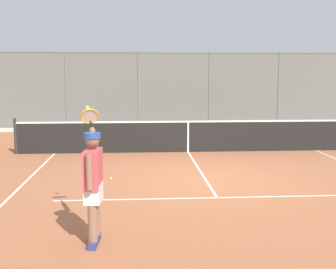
{
  "coord_description": "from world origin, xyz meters",
  "views": [
    {
      "loc": [
        1.51,
        9.61,
        2.4
      ],
      "look_at": [
        0.86,
        -0.03,
        1.05
      ],
      "focal_mm": 47.23,
      "sensor_mm": 36.0,
      "label": 1
    }
  ],
  "objects": [
    {
      "name": "court_line_markings",
      "position": [
        0.0,
        1.71,
        0.0
      ],
      "size": [
        8.1,
        9.17,
        0.01
      ],
      "color": "white",
      "rests_on": "ground"
    },
    {
      "name": "fence_backdrop",
      "position": [
        0.0,
        -9.65,
        1.31
      ],
      "size": [
        17.99,
        1.37,
        3.28
      ],
      "color": "slate",
      "rests_on": "ground"
    },
    {
      "name": "tennis_net",
      "position": [
        0.0,
        -3.64,
        0.49
      ],
      "size": [
        10.41,
        0.09,
        1.07
      ],
      "color": "#2D2D2D",
      "rests_on": "ground"
    },
    {
      "name": "tennis_player",
      "position": [
        2.15,
        3.55,
        0.93
      ],
      "size": [
        0.41,
        1.37,
        1.89
      ],
      "rotation": [
        0.0,
        0.0,
        -1.64
      ],
      "color": "navy",
      "rests_on": "ground"
    },
    {
      "name": "tennis_ball_mid_court",
      "position": [
        2.15,
        -0.18,
        0.03
      ],
      "size": [
        0.07,
        0.07,
        0.07
      ],
      "primitive_type": "sphere",
      "color": "#C1D138",
      "rests_on": "ground"
    },
    {
      "name": "ground_plane",
      "position": [
        0.0,
        0.0,
        0.0
      ],
      "size": [
        60.0,
        60.0,
        0.0
      ],
      "primitive_type": "plane",
      "color": "#A8603D"
    }
  ]
}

